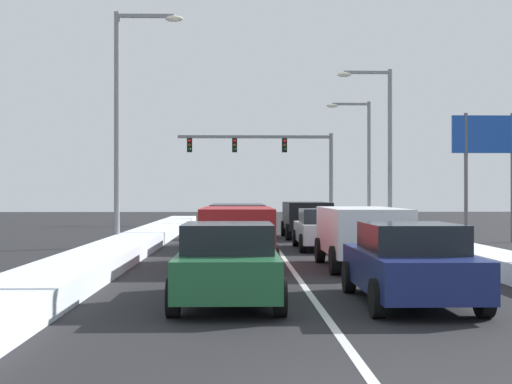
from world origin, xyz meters
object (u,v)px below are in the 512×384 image
street_lamp_right_far (363,152)px  street_lamp_left_mid (126,108)px  suv_red_center_lane_second (237,231)px  traffic_light_gantry (277,155)px  suv_black_right_lane_fourth (306,216)px  sedan_green_center_lane_nearest (228,263)px  roadside_sign_right (489,148)px  street_lamp_right_mid (382,136)px  sedan_silver_right_lane_third (323,229)px  suv_white_right_lane_second (361,231)px  sedan_tan_center_lane_fourth (237,222)px  sedan_navy_right_lane_nearest (409,263)px  suv_charcoal_center_lane_third (238,222)px

street_lamp_right_far → street_lamp_left_mid: 18.99m
suv_red_center_lane_second → traffic_light_gantry: traffic_light_gantry is taller
suv_black_right_lane_fourth → suv_red_center_lane_second: (-3.22, -13.43, 0.00)m
sedan_green_center_lane_nearest → roadside_sign_right: (10.89, 17.08, 3.25)m
sedan_green_center_lane_nearest → traffic_light_gantry: (2.84, 35.87, 3.96)m
traffic_light_gantry → street_lamp_right_mid: (4.22, -15.10, 0.07)m
traffic_light_gantry → street_lamp_left_mid: (-6.99, -21.36, 0.64)m
sedan_silver_right_lane_third → street_lamp_right_far: 17.14m
sedan_green_center_lane_nearest → street_lamp_left_mid: 15.78m
suv_white_right_lane_second → street_lamp_right_mid: size_ratio=0.61×
suv_red_center_lane_second → sedan_tan_center_lane_fourth: (-0.00, 13.36, -0.25)m
street_lamp_right_mid → sedan_green_center_lane_nearest: bearing=-108.8°
roadside_sign_right → suv_white_right_lane_second: bearing=-124.4°
suv_white_right_lane_second → street_lamp_left_mid: bearing=133.8°
sedan_tan_center_lane_fourth → sedan_silver_right_lane_third: bearing=-65.6°
sedan_navy_right_lane_nearest → street_lamp_right_far: 30.11m
sedan_navy_right_lane_nearest → traffic_light_gantry: size_ratio=0.42×
traffic_light_gantry → street_lamp_right_far: 8.03m
suv_black_right_lane_fourth → street_lamp_right_far: street_lamp_right_far is taller
suv_red_center_lane_second → traffic_light_gantry: 29.36m
suv_black_right_lane_fourth → traffic_light_gantry: (-0.55, 15.57, 3.71)m
sedan_navy_right_lane_nearest → street_lamp_left_mid: size_ratio=0.50×
sedan_silver_right_lane_third → street_lamp_right_mid: size_ratio=0.56×
suv_charcoal_center_lane_third → roadside_sign_right: 11.62m
suv_charcoal_center_lane_third → street_lamp_left_mid: street_lamp_left_mid is taller
suv_charcoal_center_lane_third → street_lamp_right_far: (7.43, 15.67, 3.55)m
suv_white_right_lane_second → street_lamp_left_mid: size_ratio=0.54×
roadside_sign_right → sedan_green_center_lane_nearest: bearing=-122.5°
sedan_green_center_lane_nearest → suv_white_right_lane_second: bearing=60.7°
suv_white_right_lane_second → street_lamp_right_mid: (3.45, 14.35, 3.78)m
suv_white_right_lane_second → sedan_silver_right_lane_third: bearing=92.2°
sedan_silver_right_lane_third → suv_charcoal_center_lane_third: size_ratio=0.92×
suv_charcoal_center_lane_third → street_lamp_left_mid: 6.18m
suv_red_center_lane_second → street_lamp_right_mid: 15.97m
suv_white_right_lane_second → sedan_green_center_lane_nearest: suv_white_right_lane_second is taller
sedan_navy_right_lane_nearest → suv_charcoal_center_lane_third: bearing=103.0°
sedan_tan_center_lane_fourth → street_lamp_right_mid: size_ratio=0.56×
suv_white_right_lane_second → traffic_light_gantry: traffic_light_gantry is taller
sedan_green_center_lane_nearest → sedan_navy_right_lane_nearest: bearing=-2.7°
suv_charcoal_center_lane_third → sedan_tan_center_lane_fourth: 6.49m
suv_red_center_lane_second → roadside_sign_right: size_ratio=0.89×
sedan_silver_right_lane_third → suv_charcoal_center_lane_third: suv_charcoal_center_lane_third is taller
suv_white_right_lane_second → sedan_green_center_lane_nearest: size_ratio=1.09×
sedan_silver_right_lane_third → sedan_tan_center_lane_fourth: same height
suv_white_right_lane_second → street_lamp_right_mid: street_lamp_right_mid is taller
suv_red_center_lane_second → sedan_green_center_lane_nearest: bearing=-91.4°
street_lamp_right_far → traffic_light_gantry: bearing=126.4°
street_lamp_right_mid → sedan_silver_right_lane_third: bearing=-116.3°
street_lamp_right_far → street_lamp_left_mid: (-11.75, -14.89, 0.80)m
suv_white_right_lane_second → street_lamp_right_far: bearing=80.1°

